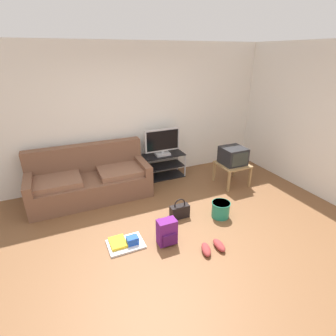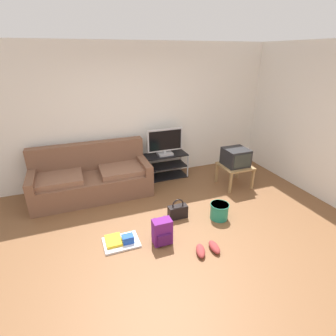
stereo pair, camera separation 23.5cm
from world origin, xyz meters
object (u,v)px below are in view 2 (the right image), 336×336
at_px(side_table, 235,168).
at_px(cleaning_bucket, 219,211).
at_px(backpack, 162,232).
at_px(handbag, 178,211).
at_px(crt_tv, 236,157).
at_px(sneakers_pair, 207,249).
at_px(flat_tv, 165,142).
at_px(couch, 92,178).
at_px(floor_tray, 121,241).
at_px(tv_stand, 165,166).

xyz_separation_m(side_table, cleaning_bucket, (-0.89, -0.91, -0.24)).
height_order(backpack, handbag, backpack).
bearing_deg(side_table, crt_tv, 90.00).
bearing_deg(crt_tv, backpack, -149.10).
distance_m(handbag, sneakers_pair, 0.89).
distance_m(side_table, backpack, 2.28).
relative_size(cleaning_bucket, sneakers_pair, 0.80).
distance_m(flat_tv, crt_tv, 1.45).
distance_m(side_table, cleaning_bucket, 1.30).
distance_m(cleaning_bucket, sneakers_pair, 0.85).
distance_m(couch, flat_tv, 1.62).
distance_m(couch, side_table, 2.79).
relative_size(cleaning_bucket, floor_tray, 0.61).
bearing_deg(side_table, handbag, -156.35).
xyz_separation_m(flat_tv, sneakers_pair, (-0.27, -2.40, -0.75)).
bearing_deg(crt_tv, handbag, -155.84).
bearing_deg(couch, sneakers_pair, -59.98).
height_order(couch, cleaning_bucket, couch).
relative_size(flat_tv, cleaning_bucket, 2.47).
distance_m(couch, tv_stand, 1.56).
bearing_deg(cleaning_bucket, floor_tray, -178.22).
bearing_deg(sneakers_pair, floor_tray, 151.35).
relative_size(couch, crt_tv, 4.73).
distance_m(backpack, sneakers_pair, 0.66).
height_order(tv_stand, backpack, tv_stand).
relative_size(couch, flat_tv, 2.83).
height_order(couch, side_table, couch).
bearing_deg(flat_tv, crt_tv, -35.25).
bearing_deg(flat_tv, handbag, -102.50).
relative_size(tv_stand, sneakers_pair, 2.47).
bearing_deg(tv_stand, couch, -171.92).
height_order(sneakers_pair, floor_tray, floor_tray).
distance_m(tv_stand, cleaning_bucket, 1.81).
bearing_deg(floor_tray, backpack, -18.79).
distance_m(tv_stand, floor_tray, 2.28).
bearing_deg(backpack, floor_tray, 165.54).
distance_m(tv_stand, crt_tv, 1.50).
relative_size(handbag, sneakers_pair, 0.91).
height_order(cleaning_bucket, floor_tray, cleaning_bucket).
xyz_separation_m(tv_stand, handbag, (-0.33, -1.53, -0.14)).
bearing_deg(crt_tv, couch, 166.83).
distance_m(flat_tv, floor_tray, 2.38).
relative_size(side_table, crt_tv, 1.27).
distance_m(tv_stand, flat_tv, 0.54).
relative_size(tv_stand, backpack, 2.50).
bearing_deg(floor_tray, handbag, 16.77).
bearing_deg(couch, tv_stand, 8.08).
distance_m(flat_tv, side_table, 1.51).
distance_m(flat_tv, cleaning_bucket, 1.90).
xyz_separation_m(flat_tv, floor_tray, (-1.34, -1.81, -0.76)).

